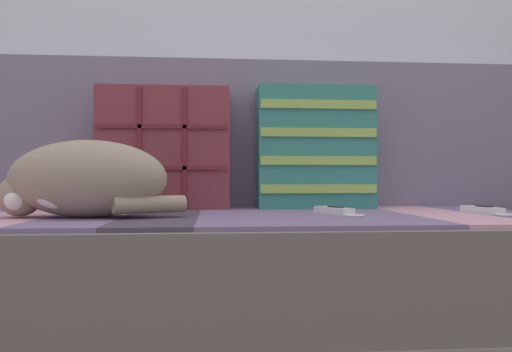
% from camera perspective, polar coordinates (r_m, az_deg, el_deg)
% --- Properties ---
extents(couch, '(1.95, 0.86, 0.40)m').
position_cam_1_polar(couch, '(1.39, 1.26, -12.57)').
color(couch, gray).
rests_on(couch, ground_plane).
extents(sofa_backrest, '(1.91, 0.14, 0.49)m').
position_cam_1_polar(sofa_backrest, '(1.73, -0.01, 4.73)').
color(sofa_backrest, slate).
rests_on(sofa_backrest, couch).
extents(throw_pillow_quilted, '(0.40, 0.14, 0.37)m').
position_cam_1_polar(throw_pillow_quilted, '(1.58, -10.43, 3.10)').
color(throw_pillow_quilted, brown).
rests_on(throw_pillow_quilted, couch).
extents(throw_pillow_striped, '(0.37, 0.14, 0.38)m').
position_cam_1_polar(throw_pillow_striped, '(1.61, 6.72, 3.22)').
color(throw_pillow_striped, '#337A70').
rests_on(throw_pillow_striped, couch).
extents(sleeping_cat, '(0.45, 0.22, 0.19)m').
position_cam_1_polar(sleeping_cat, '(1.26, -19.20, -0.52)').
color(sleeping_cat, gray).
rests_on(sleeping_cat, couch).
extents(game_remote_near, '(0.06, 0.19, 0.02)m').
position_cam_1_polar(game_remote_near, '(1.47, 24.57, -3.58)').
color(game_remote_near, white).
rests_on(game_remote_near, couch).
extents(game_remote_far, '(0.10, 0.20, 0.02)m').
position_cam_1_polar(game_remote_far, '(1.33, 9.04, -3.96)').
color(game_remote_far, white).
rests_on(game_remote_far, couch).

